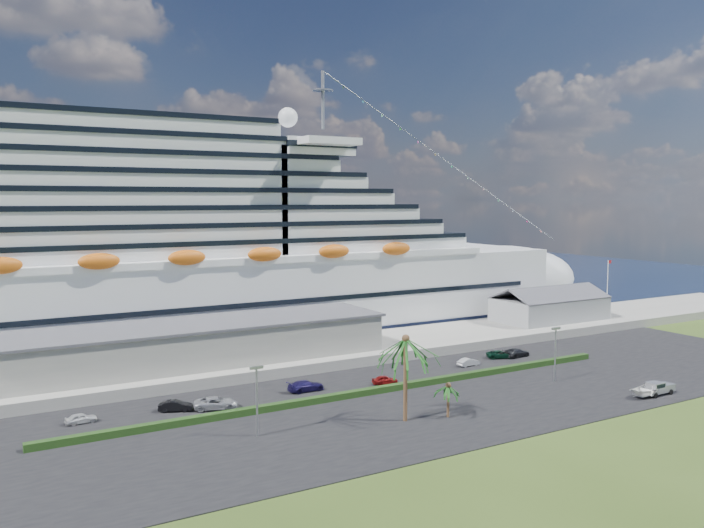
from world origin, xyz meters
TOP-DOWN VIEW (x-y plane):
  - ground at (0.00, 0.00)m, footprint 420.00×420.00m
  - asphalt_lot at (0.00, 11.00)m, footprint 140.00×38.00m
  - wharf at (0.00, 40.00)m, footprint 240.00×20.00m
  - water at (0.00, 130.00)m, footprint 420.00×160.00m
  - cruise_ship at (-21.53, 64.00)m, footprint 191.00×38.00m
  - terminal_building at (-25.00, 40.00)m, footprint 61.00×15.00m
  - port_shed at (52.00, 40.00)m, footprint 24.00×12.31m
  - flagpole at (70.04, 40.00)m, footprint 1.08×0.16m
  - hedge at (-8.00, 16.00)m, footprint 88.00×1.10m
  - lamp_post_left at (-28.00, 8.00)m, footprint 1.60×0.35m
  - lamp_post_right at (20.00, 8.00)m, footprint 1.60×0.35m
  - palm_tall at (-10.00, 4.00)m, footprint 8.82×8.82m
  - palm_short at (-4.50, 2.50)m, footprint 3.53×3.53m
  - parked_car_0 at (-45.02, 23.05)m, footprint 3.80×1.72m
  - parked_car_1 at (-33.62, 22.05)m, footprint 4.59×3.06m
  - parked_car_2 at (-28.77, 20.32)m, footprint 6.21×4.21m
  - parked_car_3 at (-14.85, 22.02)m, footprint 5.36×2.18m
  - parked_car_4 at (-3.03, 19.48)m, footprint 4.12×2.48m
  - parked_car_5 at (14.94, 21.98)m, footprint 4.00×1.54m
  - parked_car_6 at (23.33, 23.58)m, footprint 5.25×3.97m
  - parked_car_7 at (26.37, 22.91)m, footprint 5.38×2.49m
  - pickup_truck at (27.23, -4.32)m, footprint 5.26×2.11m
  - boat_trailer at (24.99, -4.43)m, footprint 5.65×3.65m

SIDE VIEW (x-z plane):
  - ground at x=0.00m, z-range 0.00..0.00m
  - water at x=0.00m, z-range 0.00..0.02m
  - asphalt_lot at x=0.00m, z-range 0.00..0.12m
  - hedge at x=-8.00m, z-range 0.12..1.02m
  - parked_car_0 at x=-45.02m, z-range 0.12..1.38m
  - parked_car_5 at x=14.94m, z-range 0.12..1.42m
  - parked_car_4 at x=-3.03m, z-range 0.12..1.43m
  - parked_car_6 at x=23.33m, z-range 0.12..1.45m
  - parked_car_1 at x=-33.62m, z-range 0.12..1.55m
  - parked_car_7 at x=26.37m, z-range 0.12..1.64m
  - parked_car_3 at x=-14.85m, z-range 0.12..1.68m
  - wharf at x=0.00m, z-range 0.00..1.80m
  - parked_car_2 at x=-28.77m, z-range 0.12..1.70m
  - pickup_truck at x=27.23m, z-range 0.21..2.06m
  - boat_trailer at x=24.99m, z-range 0.38..2.01m
  - palm_short at x=-4.50m, z-range 1.38..5.95m
  - port_shed at x=52.00m, z-range 0.71..8.08m
  - terminal_building at x=-25.00m, z-range 1.86..8.16m
  - lamp_post_left at x=-28.00m, z-range 1.21..9.48m
  - lamp_post_right at x=20.00m, z-range 1.21..9.48m
  - flagpole at x=70.04m, z-range 2.27..14.27m
  - palm_tall at x=-10.00m, z-range 3.64..14.77m
  - cruise_ship at x=-21.53m, z-range -10.31..43.69m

